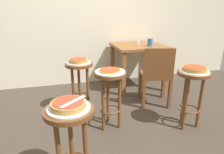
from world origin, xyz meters
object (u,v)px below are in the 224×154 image
(serving_plate_leftside, at_px, (110,72))
(serving_plate_middle, at_px, (194,71))
(pizza_middle, at_px, (194,69))
(stool_middle, at_px, (192,88))
(serving_plate_rear, at_px, (79,63))
(pizza_rear, at_px, (79,60))
(cup_near_edge, at_px, (150,42))
(serving_plate_foreground, at_px, (69,108))
(pizza_foreground, at_px, (69,104))
(pizza_leftside, at_px, (110,70))
(dining_table, at_px, (138,52))
(pizza_server_knife, at_px, (73,102))
(condiment_shaker, at_px, (138,42))
(stool_rear, at_px, (80,77))
(stool_foreground, at_px, (71,132))
(wooden_chair, at_px, (156,74))
(stool_leftside, at_px, (110,88))

(serving_plate_leftside, bearing_deg, serving_plate_middle, -14.35)
(serving_plate_leftside, bearing_deg, pizza_middle, -14.35)
(stool_middle, height_order, pizza_middle, pizza_middle)
(serving_plate_rear, bearing_deg, pizza_rear, 0.00)
(pizza_middle, height_order, cup_near_edge, cup_near_edge)
(serving_plate_foreground, height_order, pizza_middle, pizza_middle)
(pizza_foreground, relative_size, pizza_leftside, 0.99)
(dining_table, bearing_deg, serving_plate_foreground, -124.42)
(serving_plate_middle, xyz_separation_m, dining_table, (-0.09, 1.36, -0.06))
(pizza_leftside, height_order, pizza_server_knife, pizza_server_knife)
(serving_plate_leftside, xyz_separation_m, cup_near_edge, (0.93, 0.97, 0.13))
(pizza_middle, bearing_deg, serving_plate_middle, 165.96)
(serving_plate_middle, bearing_deg, cup_near_edge, 88.09)
(serving_plate_foreground, bearing_deg, condiment_shaker, 55.84)
(serving_plate_leftside, relative_size, stool_rear, 0.49)
(stool_foreground, height_order, serving_plate_rear, serving_plate_rear)
(serving_plate_leftside, bearing_deg, wooden_chair, 26.76)
(serving_plate_rear, bearing_deg, stool_leftside, -58.56)
(dining_table, height_order, condiment_shaker, condiment_shaker)
(pizza_rear, bearing_deg, dining_table, 31.56)
(pizza_leftside, bearing_deg, stool_rear, 121.44)
(serving_plate_middle, distance_m, pizza_rear, 1.36)
(serving_plate_foreground, xyz_separation_m, serving_plate_middle, (1.37, 0.50, 0.00))
(pizza_foreground, distance_m, stool_rear, 1.23)
(serving_plate_leftside, xyz_separation_m, serving_plate_rear, (-0.29, 0.47, 0.00))
(stool_foreground, height_order, cup_near_edge, cup_near_edge)
(stool_rear, relative_size, serving_plate_rear, 2.21)
(serving_plate_rear, bearing_deg, pizza_leftside, -58.56)
(serving_plate_foreground, relative_size, pizza_rear, 1.27)
(stool_foreground, distance_m, stool_leftside, 0.87)
(stool_rear, bearing_deg, cup_near_edge, 22.57)
(condiment_shaker, height_order, wooden_chair, wooden_chair)
(serving_plate_leftside, distance_m, condiment_shaker, 1.37)
(serving_plate_middle, relative_size, condiment_shaker, 3.84)
(wooden_chair, bearing_deg, stool_middle, -78.71)
(serving_plate_foreground, xyz_separation_m, pizza_middle, (1.37, 0.50, 0.03))
(stool_rear, relative_size, condiment_shaker, 8.22)
(serving_plate_foreground, relative_size, dining_table, 0.35)
(pizza_foreground, relative_size, pizza_rear, 1.02)
(serving_plate_leftside, xyz_separation_m, wooden_chair, (0.76, 0.39, -0.22))
(dining_table, bearing_deg, pizza_rear, -148.44)
(serving_plate_leftside, height_order, dining_table, dining_table)
(condiment_shaker, bearing_deg, stool_foreground, -124.16)
(pizza_foreground, bearing_deg, stool_rear, 80.86)
(pizza_foreground, distance_m, pizza_rear, 1.21)
(pizza_server_knife, bearing_deg, pizza_leftside, 18.92)
(stool_leftside, xyz_separation_m, serving_plate_leftside, (0.00, 0.00, 0.19))
(serving_plate_rear, distance_m, condiment_shaker, 1.25)
(serving_plate_foreground, relative_size, stool_leftside, 0.44)
(stool_middle, bearing_deg, pizza_rear, 149.30)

